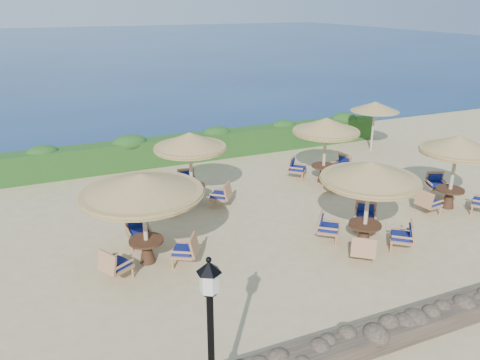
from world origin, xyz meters
TOP-DOWN VIEW (x-y plane):
  - ground at (0.00, 0.00)m, footprint 120.00×120.00m
  - sea at (0.00, 70.00)m, footprint 160.00×160.00m
  - hedge at (0.00, 7.20)m, footprint 18.00×0.90m
  - stone_wall at (0.00, -6.20)m, footprint 15.00×0.65m
  - lamp_post at (-4.80, -6.80)m, footprint 0.44×0.44m
  - extra_parasol at (7.80, 5.20)m, footprint 2.30×2.30m
  - cafe_set_0 at (-4.61, -0.91)m, footprint 3.33×3.33m
  - cafe_set_1 at (1.58, -2.47)m, footprint 2.87×2.87m
  - cafe_set_2 at (6.03, -1.40)m, footprint 2.70×2.75m
  - cafe_set_3 at (-2.22, 2.50)m, footprint 2.75×2.71m
  - cafe_set_4 at (3.31, 2.48)m, footprint 2.76×2.76m

SIDE VIEW (x-z plane):
  - ground at x=0.00m, z-range 0.00..0.00m
  - sea at x=0.00m, z-range 0.00..0.00m
  - stone_wall at x=0.00m, z-range 0.00..0.44m
  - hedge at x=0.00m, z-range 0.00..1.20m
  - lamp_post at x=-4.80m, z-range -0.10..3.21m
  - cafe_set_2 at x=6.03m, z-range 0.51..3.17m
  - cafe_set_1 at x=1.58m, z-range 0.51..3.17m
  - cafe_set_3 at x=-2.22m, z-range 0.52..3.18m
  - cafe_set_4 at x=3.31m, z-range 0.54..3.20m
  - cafe_set_0 at x=-4.61m, z-range 0.68..3.34m
  - extra_parasol at x=7.80m, z-range 0.97..3.37m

